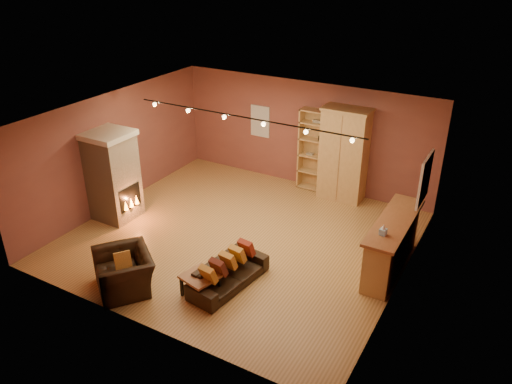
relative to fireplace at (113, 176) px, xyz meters
The scene contains 16 objects.
floor 3.28m from the fireplace, 11.16° to the left, with size 7.00×7.00×0.00m, color olive.
ceiling 3.55m from the fireplace, 11.16° to the left, with size 7.00×7.00×0.00m, color brown.
back_wall 4.92m from the fireplace, 51.69° to the left, with size 7.00×0.02×2.80m, color brown.
left_wall 0.83m from the fireplace, 127.41° to the left, with size 0.02×6.50×2.80m, color brown.
right_wall 6.58m from the fireplace, ahead, with size 0.02×6.50×2.80m, color brown.
fireplace is the anchor object (origin of this frame).
back_window 4.24m from the fireplace, 65.55° to the left, with size 0.56×0.04×0.86m, color beige.
bookcase 5.09m from the fireplace, 47.18° to the left, with size 0.88×0.34×2.16m.
armoire 5.55m from the fireplace, 39.75° to the left, with size 1.17×0.66×2.37m.
bar_counter 6.35m from the fireplace, ahead, with size 0.62×2.30×1.10m.
tissue_box 6.21m from the fireplace, ahead, with size 0.12×0.12×0.21m.
right_window 6.84m from the fireplace, 17.08° to the left, with size 0.05×0.90×1.00m, color beige.
loveseat 3.94m from the fireplace, 14.67° to the right, with size 0.73×1.77×0.73m.
armchair 2.97m from the fireplace, 43.70° to the right, with size 1.34×1.26×0.99m.
coffee_table 3.84m from the fireplace, 23.39° to the right, with size 0.71×0.71×0.44m.
track_rail 3.54m from the fireplace, 14.74° to the left, with size 5.20×0.09×0.13m.
Camera 1 is at (4.99, -8.06, 5.83)m, focal length 35.00 mm.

